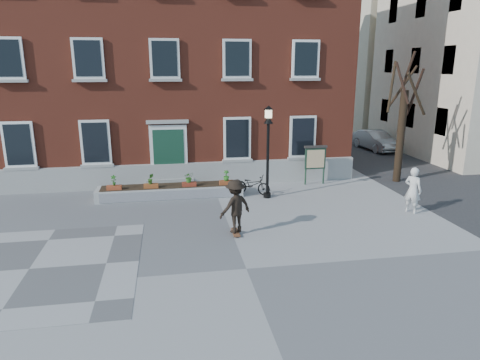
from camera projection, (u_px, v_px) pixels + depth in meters
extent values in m
plane|color=gray|center=(246.00, 269.00, 11.97)|extent=(100.00, 100.00, 0.00)
cube|color=#525254|center=(29.00, 269.00, 11.95)|extent=(6.00, 6.00, 0.01)
imported|color=black|center=(252.00, 184.00, 18.85)|extent=(1.72, 1.32, 0.87)
imported|color=#ACAEB1|center=(375.00, 140.00, 28.72)|extent=(1.78, 4.09, 1.31)
imported|color=silver|center=(413.00, 190.00, 16.34)|extent=(0.72, 0.78, 1.80)
cube|color=brown|center=(165.00, 56.00, 23.43)|extent=(18.00, 10.00, 12.00)
cube|color=#9F9E9A|center=(170.00, 175.00, 19.96)|extent=(18.00, 0.24, 1.10)
cube|color=gray|center=(170.00, 185.00, 19.95)|extent=(2.60, 0.80, 0.20)
cube|color=gray|center=(170.00, 180.00, 20.05)|extent=(2.20, 0.50, 0.20)
cube|color=silver|center=(169.00, 152.00, 19.71)|extent=(1.70, 0.12, 2.50)
cube|color=#153A28|center=(169.00, 154.00, 19.69)|extent=(1.40, 0.06, 2.30)
cube|color=#9B9B96|center=(167.00, 122.00, 19.31)|extent=(1.90, 0.25, 0.15)
cube|color=white|center=(19.00, 145.00, 18.52)|extent=(1.30, 0.10, 2.00)
cube|color=black|center=(18.00, 145.00, 18.47)|extent=(1.08, 0.04, 1.78)
cube|color=#9D9D98|center=(22.00, 169.00, 18.73)|extent=(1.44, 0.20, 0.12)
cube|color=white|center=(7.00, 58.00, 17.58)|extent=(1.30, 0.10, 1.70)
cube|color=black|center=(7.00, 58.00, 17.54)|extent=(1.08, 0.04, 1.48)
cube|color=#9F9F9A|center=(10.00, 81.00, 17.76)|extent=(1.44, 0.20, 0.12)
cube|color=white|center=(96.00, 142.00, 19.03)|extent=(1.30, 0.10, 2.00)
cube|color=black|center=(95.00, 143.00, 18.99)|extent=(1.08, 0.04, 1.78)
cube|color=#A0A09B|center=(97.00, 166.00, 19.25)|extent=(1.44, 0.20, 0.12)
cube|color=silver|center=(88.00, 58.00, 18.10)|extent=(1.30, 0.10, 1.70)
cube|color=black|center=(88.00, 58.00, 18.05)|extent=(1.08, 0.04, 1.48)
cube|color=#9E9F9A|center=(90.00, 81.00, 18.28)|extent=(1.44, 0.20, 0.12)
cube|color=silver|center=(165.00, 59.00, 18.62)|extent=(1.30, 0.10, 1.70)
cube|color=black|center=(165.00, 59.00, 18.57)|extent=(1.08, 0.04, 1.48)
cube|color=gray|center=(166.00, 80.00, 18.80)|extent=(1.44, 0.20, 0.12)
cube|color=white|center=(237.00, 138.00, 20.07)|extent=(1.30, 0.10, 2.00)
cube|color=black|center=(237.00, 139.00, 20.02)|extent=(1.08, 0.04, 1.78)
cube|color=#A0A19B|center=(237.00, 161.00, 20.29)|extent=(1.44, 0.20, 0.12)
cube|color=silver|center=(237.00, 59.00, 19.14)|extent=(1.30, 0.10, 1.70)
cube|color=black|center=(237.00, 59.00, 19.09)|extent=(1.08, 0.04, 1.48)
cube|color=#9A9A95|center=(237.00, 80.00, 19.32)|extent=(1.44, 0.20, 0.12)
cube|color=silver|center=(303.00, 137.00, 20.59)|extent=(1.30, 0.10, 2.00)
cube|color=black|center=(303.00, 137.00, 20.54)|extent=(1.08, 0.04, 1.78)
cube|color=#969591|center=(302.00, 158.00, 20.81)|extent=(1.44, 0.20, 0.12)
cube|color=white|center=(306.00, 59.00, 19.66)|extent=(1.30, 0.10, 1.70)
cube|color=black|center=(306.00, 59.00, 19.61)|extent=(1.08, 0.04, 1.48)
cube|color=gray|center=(305.00, 79.00, 19.84)|extent=(1.44, 0.20, 0.12)
cube|color=#B6B7B2|center=(171.00, 192.00, 18.44)|extent=(6.20, 1.10, 0.50)
cube|color=silver|center=(171.00, 195.00, 17.91)|extent=(5.80, 0.02, 0.40)
cube|color=black|center=(170.00, 186.00, 18.37)|extent=(5.80, 0.90, 0.06)
cube|color=#983D21|center=(114.00, 188.00, 17.74)|extent=(0.60, 0.25, 0.20)
imported|color=#225C1B|center=(114.00, 180.00, 17.65)|extent=(0.24, 0.24, 0.45)
cube|color=brown|center=(151.00, 186.00, 17.98)|extent=(0.60, 0.25, 0.20)
imported|color=#32651E|center=(151.00, 179.00, 17.90)|extent=(0.25, 0.25, 0.45)
cube|color=maroon|center=(189.00, 184.00, 18.24)|extent=(0.60, 0.25, 0.20)
imported|color=#2C651E|center=(189.00, 177.00, 18.16)|extent=(0.40, 0.40, 0.45)
cube|color=brown|center=(226.00, 183.00, 18.50)|extent=(0.60, 0.25, 0.20)
imported|color=#296D20|center=(226.00, 176.00, 18.42)|extent=(0.25, 0.25, 0.45)
cylinder|color=black|center=(401.00, 137.00, 20.48)|extent=(0.36, 0.36, 4.40)
cylinder|color=black|center=(415.00, 93.00, 20.02)|extent=(0.12, 1.12, 2.23)
cylinder|color=#302115|center=(403.00, 86.00, 20.40)|extent=(1.18, 0.49, 1.97)
cylinder|color=black|center=(392.00, 87.00, 20.13)|extent=(0.88, 1.14, 2.35)
cylinder|color=black|center=(402.00, 83.00, 19.57)|extent=(0.60, 0.77, 1.90)
cylinder|color=#312315|center=(416.00, 94.00, 19.39)|extent=(1.39, 0.55, 1.95)
cylinder|color=black|center=(409.00, 69.00, 19.81)|extent=(0.43, 0.48, 1.58)
cube|color=#343436|center=(363.00, 144.00, 31.06)|extent=(8.00, 36.00, 0.01)
cube|color=beige|center=(392.00, 54.00, 37.97)|extent=(10.00, 11.00, 13.00)
cube|color=black|center=(442.00, 122.00, 23.72)|extent=(0.08, 1.00, 1.50)
cube|color=black|center=(410.00, 115.00, 26.77)|extent=(0.08, 1.00, 1.50)
cube|color=black|center=(385.00, 110.00, 29.82)|extent=(0.08, 1.00, 1.50)
cube|color=black|center=(449.00, 60.00, 22.87)|extent=(0.08, 1.00, 1.50)
cube|color=black|center=(416.00, 61.00, 25.92)|extent=(0.08, 1.00, 1.50)
cube|color=black|center=(389.00, 61.00, 28.96)|extent=(0.08, 1.00, 1.50)
cube|color=black|center=(422.00, 4.00, 25.09)|extent=(0.08, 1.00, 1.50)
cube|color=black|center=(394.00, 11.00, 28.14)|extent=(0.08, 1.00, 1.50)
cylinder|color=black|center=(267.00, 195.00, 18.43)|extent=(0.32, 0.32, 0.20)
cylinder|color=black|center=(268.00, 161.00, 18.04)|extent=(0.12, 0.12, 3.20)
cone|color=black|center=(268.00, 120.00, 17.59)|extent=(0.40, 0.40, 0.30)
cube|color=#F6E7B5|center=(268.00, 114.00, 17.53)|extent=(0.24, 0.24, 0.34)
cone|color=black|center=(269.00, 108.00, 17.46)|extent=(0.40, 0.40, 0.16)
cylinder|color=#1A3522|center=(306.00, 166.00, 20.24)|extent=(0.08, 0.08, 1.80)
cylinder|color=#183122|center=(324.00, 165.00, 20.38)|extent=(0.08, 0.08, 1.80)
cube|color=#172F21|center=(315.00, 159.00, 20.22)|extent=(1.00, 0.10, 1.00)
cube|color=beige|center=(316.00, 159.00, 20.16)|extent=(0.85, 0.02, 0.85)
cube|color=#332E2C|center=(316.00, 147.00, 20.07)|extent=(1.10, 0.16, 0.10)
cube|color=brown|center=(235.00, 232.00, 14.45)|extent=(0.22, 0.78, 0.03)
cylinder|color=black|center=(234.00, 236.00, 14.18)|extent=(0.03, 0.05, 0.05)
cylinder|color=black|center=(239.00, 236.00, 14.20)|extent=(0.03, 0.05, 0.05)
cylinder|color=black|center=(232.00, 230.00, 14.71)|extent=(0.03, 0.05, 0.05)
cylinder|color=black|center=(237.00, 230.00, 14.74)|extent=(0.03, 0.05, 0.05)
imported|color=black|center=(235.00, 206.00, 14.21)|extent=(1.36, 1.13, 1.82)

